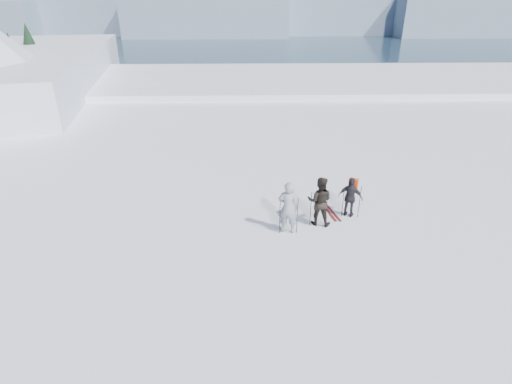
# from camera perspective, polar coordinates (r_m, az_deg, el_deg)

# --- Properties ---
(lake_basin) EXTENTS (820.00, 820.00, 71.62)m
(lake_basin) POSITION_cam_1_polar(r_m,az_deg,el_deg) (41.02, 2.27, 6.51)
(lake_basin) COLOR white
(lake_basin) RESTS_ON ground
(far_mountain_range) EXTENTS (770.00, 110.00, 53.00)m
(far_mountain_range) POSITION_cam_1_polar(r_m,az_deg,el_deg) (464.68, 2.67, 24.37)
(far_mountain_range) COLOR slate
(far_mountain_range) RESTS_ON ground
(skier_grey) EXTENTS (0.76, 0.57, 1.88)m
(skier_grey) POSITION_cam_1_polar(r_m,az_deg,el_deg) (13.39, 4.60, -2.25)
(skier_grey) COLOR gray
(skier_grey) RESTS_ON ground
(skier_dark) EXTENTS (1.02, 0.88, 1.80)m
(skier_dark) POSITION_cam_1_polar(r_m,az_deg,el_deg) (14.03, 9.07, -1.30)
(skier_dark) COLOR black
(skier_dark) RESTS_ON ground
(skier_pack) EXTENTS (0.96, 0.74, 1.52)m
(skier_pack) POSITION_cam_1_polar(r_m,az_deg,el_deg) (14.81, 13.35, -0.77)
(skier_pack) COLOR black
(skier_pack) RESTS_ON ground
(backpack) EXTENTS (0.37, 0.31, 0.48)m
(backpack) POSITION_cam_1_polar(r_m,az_deg,el_deg) (14.62, 13.98, 3.12)
(backpack) COLOR #F74917
(backpack) RESTS_ON skier_pack
(ski_poles) EXTENTS (2.99, 1.10, 1.34)m
(ski_poles) POSITION_cam_1_polar(r_m,az_deg,el_deg) (14.08, 9.09, -2.41)
(ski_poles) COLOR black
(ski_poles) RESTS_ON ground
(skis_loose) EXTENTS (0.56, 1.69, 0.03)m
(skis_loose) POSITION_cam_1_polar(r_m,az_deg,el_deg) (15.36, 10.41, -2.57)
(skis_loose) COLOR black
(skis_loose) RESTS_ON ground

